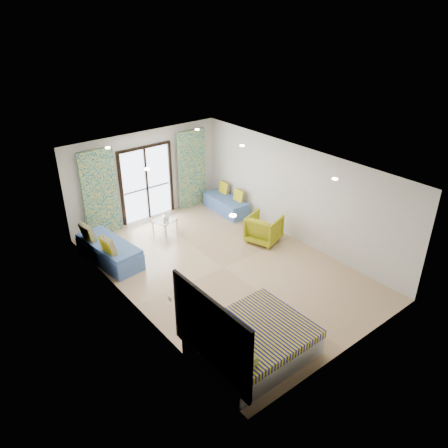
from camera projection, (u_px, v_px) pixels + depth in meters
floor at (224, 267)px, 11.04m from camera, size 5.00×7.50×0.01m
ceiling at (224, 166)px, 9.80m from camera, size 5.00×7.50×0.01m
wall_back at (146, 176)px, 13.02m from camera, size 5.00×0.01×2.70m
wall_front at (355, 294)px, 7.82m from camera, size 5.00×0.01×2.70m
wall_left at (130, 254)px, 9.03m from camera, size 0.01×7.50×2.70m
wall_right at (296, 194)px, 11.80m from camera, size 0.01×7.50×2.70m
balcony_door at (146, 179)px, 13.04m from camera, size 1.76×0.08×2.28m
balcony_rail at (147, 188)px, 13.19m from camera, size 1.52×0.03×0.04m
curtain_left at (100, 194)px, 12.08m from camera, size 1.00×0.10×2.50m
curtain_right at (192, 169)px, 13.80m from camera, size 1.00×0.10×2.50m
downlight_a at (233, 215)px, 7.65m from camera, size 0.12×0.12×0.02m
downlight_b at (335, 179)px, 9.20m from camera, size 0.12×0.12×0.02m
downlight_c at (147, 169)px, 9.73m from camera, size 0.12×0.12×0.02m
downlight_d at (242, 146)px, 11.28m from camera, size 0.12×0.12×0.02m
downlight_e at (108, 148)px, 11.12m from camera, size 0.12×0.12×0.02m
downlight_f at (197, 130)px, 12.67m from camera, size 0.12×0.12×0.02m
headboard at (210, 334)px, 7.32m from camera, size 0.06×2.10×1.50m
switch_plate at (170, 298)px, 8.18m from camera, size 0.02×0.10×0.10m
bed at (252, 342)px, 8.20m from camera, size 2.11×1.72×0.73m
daybed_left at (109, 251)px, 11.17m from camera, size 1.01×2.08×0.99m
daybed_right at (226, 204)px, 13.85m from camera, size 0.71×1.68×0.82m
coffee_table at (165, 221)px, 12.61m from camera, size 0.70×0.70×0.64m
vase at (166, 217)px, 12.55m from camera, size 0.23×0.23×0.19m
armchair at (264, 227)px, 12.06m from camera, size 1.01×1.04×0.86m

